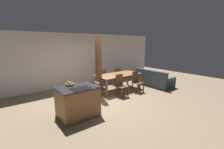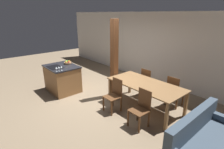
# 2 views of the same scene
# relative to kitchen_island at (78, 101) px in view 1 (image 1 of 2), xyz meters

# --- Properties ---
(ground_plane) EXTENTS (16.00, 16.00, 0.00)m
(ground_plane) POSITION_rel_kitchen_island_xyz_m (1.27, 0.49, -0.46)
(ground_plane) COLOR #847056
(wall_back) EXTENTS (11.20, 0.08, 2.70)m
(wall_back) POSITION_rel_kitchen_island_xyz_m (1.27, 3.25, 0.89)
(wall_back) COLOR silver
(wall_back) RESTS_ON ground_plane
(kitchen_island) EXTENTS (1.17, 0.94, 0.93)m
(kitchen_island) POSITION_rel_kitchen_island_xyz_m (0.00, 0.00, 0.00)
(kitchen_island) COLOR olive
(kitchen_island) RESTS_ON ground_plane
(fruit_bowl) EXTENTS (0.27, 0.27, 0.11)m
(fruit_bowl) POSITION_rel_kitchen_island_xyz_m (-0.10, 0.30, 0.51)
(fruit_bowl) COLOR #99704C
(fruit_bowl) RESTS_ON kitchen_island
(wine_glass_near) EXTENTS (0.07, 0.07, 0.15)m
(wine_glass_near) POSITION_rel_kitchen_island_xyz_m (0.51, -0.39, 0.59)
(wine_glass_near) COLOR silver
(wine_glass_near) RESTS_ON kitchen_island
(wine_glass_middle) EXTENTS (0.07, 0.07, 0.15)m
(wine_glass_middle) POSITION_rel_kitchen_island_xyz_m (0.51, -0.31, 0.59)
(wine_glass_middle) COLOR silver
(wine_glass_middle) RESTS_ON kitchen_island
(wine_glass_far) EXTENTS (0.07, 0.07, 0.15)m
(wine_glass_far) POSITION_rel_kitchen_island_xyz_m (0.51, -0.23, 0.59)
(wine_glass_far) COLOR silver
(wine_glass_far) RESTS_ON kitchen_island
(dining_table) EXTENTS (2.16, 1.03, 0.77)m
(dining_table) POSITION_rel_kitchen_island_xyz_m (2.68, 1.24, 0.22)
(dining_table) COLOR olive
(dining_table) RESTS_ON ground_plane
(dining_chair_near_left) EXTENTS (0.40, 0.40, 0.94)m
(dining_chair_near_left) POSITION_rel_kitchen_island_xyz_m (2.19, 0.50, 0.02)
(dining_chair_near_left) COLOR brown
(dining_chair_near_left) RESTS_ON ground_plane
(dining_chair_near_right) EXTENTS (0.40, 0.40, 0.94)m
(dining_chair_near_right) POSITION_rel_kitchen_island_xyz_m (3.16, 0.50, 0.02)
(dining_chair_near_right) COLOR brown
(dining_chair_near_right) RESTS_ON ground_plane
(dining_chair_far_left) EXTENTS (0.40, 0.40, 0.94)m
(dining_chair_far_left) POSITION_rel_kitchen_island_xyz_m (2.19, 1.97, 0.02)
(dining_chair_far_left) COLOR brown
(dining_chair_far_left) RESTS_ON ground_plane
(dining_chair_far_right) EXTENTS (0.40, 0.40, 0.94)m
(dining_chair_far_right) POSITION_rel_kitchen_island_xyz_m (3.16, 1.97, 0.02)
(dining_chair_far_right) COLOR brown
(dining_chair_far_right) RESTS_ON ground_plane
(couch) EXTENTS (0.90, 1.86, 0.85)m
(couch) POSITION_rel_kitchen_island_xyz_m (4.67, 0.64, -0.19)
(couch) COLOR #3D4C5B
(couch) RESTS_ON ground_plane
(timber_post) EXTENTS (0.19, 0.19, 2.49)m
(timber_post) POSITION_rel_kitchen_island_xyz_m (1.49, 1.12, 0.78)
(timber_post) COLOR brown
(timber_post) RESTS_ON ground_plane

